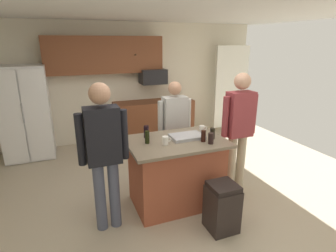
{
  "coord_description": "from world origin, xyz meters",
  "views": [
    {
      "loc": [
        -1.28,
        -3.22,
        2.19
      ],
      "look_at": [
        0.04,
        0.15,
        1.05
      ],
      "focal_mm": 28.76,
      "sensor_mm": 36.0,
      "label": 1
    }
  ],
  "objects_px": {
    "trash_bin": "(222,207)",
    "mug_blue_stoneware": "(166,140)",
    "person_host_foreground": "(175,124)",
    "glass_stout_tall": "(147,137)",
    "person_elder_center": "(104,148)",
    "mug_ceramic_white": "(202,129)",
    "kitchen_island": "(176,172)",
    "glass_pilsner": "(203,136)",
    "person_guest_by_door": "(239,124)",
    "glass_short_whisky": "(146,132)",
    "serving_tray": "(187,136)",
    "tumbler_amber": "(212,133)",
    "refrigerator": "(26,113)",
    "microwave_over_range": "(153,76)",
    "glass_dark_ale": "(211,138)"
  },
  "relations": [
    {
      "from": "mug_ceramic_white",
      "to": "person_guest_by_door",
      "type": "bearing_deg",
      "value": -18.12
    },
    {
      "from": "person_guest_by_door",
      "to": "person_host_foreground",
      "type": "relative_size",
      "value": 1.11
    },
    {
      "from": "kitchen_island",
      "to": "glass_stout_tall",
      "type": "relative_size",
      "value": 7.9
    },
    {
      "from": "person_host_foreground",
      "to": "glass_pilsner",
      "type": "height_order",
      "value": "person_host_foreground"
    },
    {
      "from": "microwave_over_range",
      "to": "trash_bin",
      "type": "height_order",
      "value": "microwave_over_range"
    },
    {
      "from": "person_elder_center",
      "to": "mug_ceramic_white",
      "type": "distance_m",
      "value": 1.51
    },
    {
      "from": "person_host_foreground",
      "to": "tumbler_amber",
      "type": "distance_m",
      "value": 0.91
    },
    {
      "from": "person_guest_by_door",
      "to": "tumbler_amber",
      "type": "height_order",
      "value": "person_guest_by_door"
    },
    {
      "from": "mug_ceramic_white",
      "to": "trash_bin",
      "type": "xyz_separation_m",
      "value": [
        -0.2,
        -0.92,
        -0.68
      ]
    },
    {
      "from": "glass_pilsner",
      "to": "mug_blue_stoneware",
      "type": "xyz_separation_m",
      "value": [
        -0.5,
        0.08,
        -0.02
      ]
    },
    {
      "from": "microwave_over_range",
      "to": "mug_blue_stoneware",
      "type": "xyz_separation_m",
      "value": [
        -0.75,
        -2.73,
        -0.46
      ]
    },
    {
      "from": "kitchen_island",
      "to": "mug_blue_stoneware",
      "type": "distance_m",
      "value": 0.56
    },
    {
      "from": "kitchen_island",
      "to": "serving_tray",
      "type": "xyz_separation_m",
      "value": [
        0.17,
        0.03,
        0.48
      ]
    },
    {
      "from": "mug_blue_stoneware",
      "to": "serving_tray",
      "type": "height_order",
      "value": "mug_blue_stoneware"
    },
    {
      "from": "refrigerator",
      "to": "tumbler_amber",
      "type": "xyz_separation_m",
      "value": [
        2.52,
        -2.65,
        0.12
      ]
    },
    {
      "from": "mug_blue_stoneware",
      "to": "serving_tray",
      "type": "relative_size",
      "value": 0.27
    },
    {
      "from": "glass_short_whisky",
      "to": "microwave_over_range",
      "type": "bearing_deg",
      "value": 69.48
    },
    {
      "from": "mug_blue_stoneware",
      "to": "glass_stout_tall",
      "type": "xyz_separation_m",
      "value": [
        -0.2,
        0.13,
        0.03
      ]
    },
    {
      "from": "glass_pilsner",
      "to": "person_elder_center",
      "type": "bearing_deg",
      "value": -179.08
    },
    {
      "from": "serving_tray",
      "to": "glass_dark_ale",
      "type": "bearing_deg",
      "value": -58.15
    },
    {
      "from": "refrigerator",
      "to": "tumbler_amber",
      "type": "bearing_deg",
      "value": -46.43
    },
    {
      "from": "glass_dark_ale",
      "to": "person_elder_center",
      "type": "bearing_deg",
      "value": 176.24
    },
    {
      "from": "glass_stout_tall",
      "to": "mug_blue_stoneware",
      "type": "bearing_deg",
      "value": -31.81
    },
    {
      "from": "refrigerator",
      "to": "glass_stout_tall",
      "type": "height_order",
      "value": "refrigerator"
    },
    {
      "from": "microwave_over_range",
      "to": "tumbler_amber",
      "type": "distance_m",
      "value": 2.8
    },
    {
      "from": "person_elder_center",
      "to": "glass_dark_ale",
      "type": "xyz_separation_m",
      "value": [
        1.33,
        -0.09,
        -0.03
      ]
    },
    {
      "from": "person_host_foreground",
      "to": "serving_tray",
      "type": "xyz_separation_m",
      "value": [
        -0.13,
        -0.73,
        0.04
      ]
    },
    {
      "from": "kitchen_island",
      "to": "glass_dark_ale",
      "type": "relative_size",
      "value": 9.09
    },
    {
      "from": "person_elder_center",
      "to": "person_host_foreground",
      "type": "bearing_deg",
      "value": 25.99
    },
    {
      "from": "mug_ceramic_white",
      "to": "trash_bin",
      "type": "bearing_deg",
      "value": -102.21
    },
    {
      "from": "person_host_foreground",
      "to": "serving_tray",
      "type": "bearing_deg",
      "value": 11.41
    },
    {
      "from": "tumbler_amber",
      "to": "refrigerator",
      "type": "bearing_deg",
      "value": 133.57
    },
    {
      "from": "refrigerator",
      "to": "serving_tray",
      "type": "height_order",
      "value": "refrigerator"
    },
    {
      "from": "trash_bin",
      "to": "mug_blue_stoneware",
      "type": "bearing_deg",
      "value": 126.43
    },
    {
      "from": "glass_dark_ale",
      "to": "serving_tray",
      "type": "bearing_deg",
      "value": 121.85
    },
    {
      "from": "person_host_foreground",
      "to": "mug_ceramic_white",
      "type": "distance_m",
      "value": 0.61
    },
    {
      "from": "glass_pilsner",
      "to": "tumbler_amber",
      "type": "bearing_deg",
      "value": 16.39
    },
    {
      "from": "glass_dark_ale",
      "to": "glass_pilsner",
      "type": "relative_size",
      "value": 0.94
    },
    {
      "from": "microwave_over_range",
      "to": "person_elder_center",
      "type": "relative_size",
      "value": 0.31
    },
    {
      "from": "glass_stout_tall",
      "to": "microwave_over_range",
      "type": "bearing_deg",
      "value": 69.97
    },
    {
      "from": "glass_stout_tall",
      "to": "mug_ceramic_white",
      "type": "xyz_separation_m",
      "value": [
        0.88,
        0.15,
        -0.04
      ]
    },
    {
      "from": "kitchen_island",
      "to": "serving_tray",
      "type": "distance_m",
      "value": 0.51
    },
    {
      "from": "person_guest_by_door",
      "to": "glass_short_whisky",
      "type": "height_order",
      "value": "person_guest_by_door"
    },
    {
      "from": "microwave_over_range",
      "to": "glass_dark_ale",
      "type": "height_order",
      "value": "microwave_over_range"
    },
    {
      "from": "person_elder_center",
      "to": "tumbler_amber",
      "type": "bearing_deg",
      "value": -8.2
    },
    {
      "from": "trash_bin",
      "to": "person_elder_center",
      "type": "bearing_deg",
      "value": 156.69
    },
    {
      "from": "trash_bin",
      "to": "glass_short_whisky",
      "type": "bearing_deg",
      "value": 122.79
    },
    {
      "from": "person_host_foreground",
      "to": "glass_stout_tall",
      "type": "xyz_separation_m",
      "value": [
        -0.69,
        -0.73,
        0.1
      ]
    },
    {
      "from": "kitchen_island",
      "to": "person_guest_by_door",
      "type": "bearing_deg",
      "value": 1.18
    },
    {
      "from": "refrigerator",
      "to": "microwave_over_range",
      "type": "distance_m",
      "value": 2.66
    }
  ]
}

